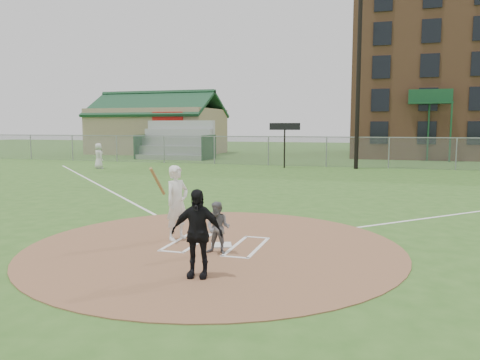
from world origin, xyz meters
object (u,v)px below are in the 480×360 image
(home_plate, at_px, (221,245))
(ondeck_player, at_px, (99,156))
(batter_at_plate, at_px, (177,203))
(catcher, at_px, (218,228))
(umpire, at_px, (197,233))

(home_plate, xyz_separation_m, ondeck_player, (-13.96, 16.23, 0.78))
(batter_at_plate, bearing_deg, ondeck_player, 128.64)
(batter_at_plate, bearing_deg, home_plate, -12.43)
(home_plate, relative_size, batter_at_plate, 0.26)
(ondeck_player, distance_m, batter_at_plate, 20.44)
(catcher, height_order, umpire, umpire)
(ondeck_player, bearing_deg, umpire, 160.25)
(catcher, bearing_deg, ondeck_player, 131.25)
(home_plate, bearing_deg, ondeck_player, 130.71)
(umpire, relative_size, batter_at_plate, 0.90)
(catcher, xyz_separation_m, ondeck_player, (-14.12, 16.87, 0.24))
(catcher, relative_size, batter_at_plate, 0.63)
(umpire, distance_m, ondeck_player, 23.30)
(catcher, distance_m, umpire, 1.57)
(home_plate, height_order, ondeck_player, ondeck_player)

